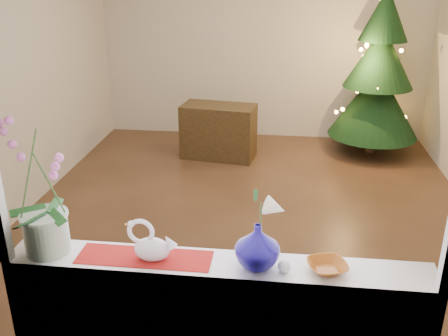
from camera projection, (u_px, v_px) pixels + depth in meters
The scene contains 15 objects.
ground at pixel (249, 212), 5.07m from camera, with size 5.00×5.00×0.00m, color #3A2518.
wall_back at pixel (264, 41), 6.86m from camera, with size 4.50×0.10×2.70m, color beige.
wall_front at pixel (213, 197), 2.26m from camera, with size 4.50×0.10×2.70m, color beige.
wall_left at pixel (19, 74), 4.81m from camera, with size 0.10×5.00×2.70m, color beige.
windowsill at pixel (217, 266), 2.55m from camera, with size 2.20×0.26×0.04m, color white.
window_frame at pixel (213, 121), 2.16m from camera, with size 2.22×0.06×1.60m, color white, non-canonical shape.
runner at pixel (145, 257), 2.58m from camera, with size 0.70×0.20×0.01m, color maroon.
orchid_pot at pixel (39, 188), 2.51m from camera, with size 0.25×0.25×0.73m, color beige, non-canonical shape.
swan at pixel (151, 241), 2.53m from camera, with size 0.25×0.12×0.22m, color silver, non-canonical shape.
blue_vase at pixel (257, 243), 2.46m from camera, with size 0.26×0.26×0.27m, color #0C065E.
lily at pixel (259, 199), 2.37m from camera, with size 0.15×0.09×0.20m, color silver, non-canonical shape.
paperweight at pixel (284, 266), 2.45m from camera, with size 0.06×0.06×0.06m, color silver.
amber_dish at pixel (327, 267), 2.47m from camera, with size 0.16×0.16×0.04m, color #904711.
xmas_tree at pixel (378, 74), 6.30m from camera, with size 1.15×1.15×2.10m, color black, non-canonical shape.
side_table at pixel (219, 131), 6.40m from camera, with size 0.92×0.46×0.69m, color black.
Camera 1 is at (0.29, -4.52, 2.33)m, focal length 40.00 mm.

